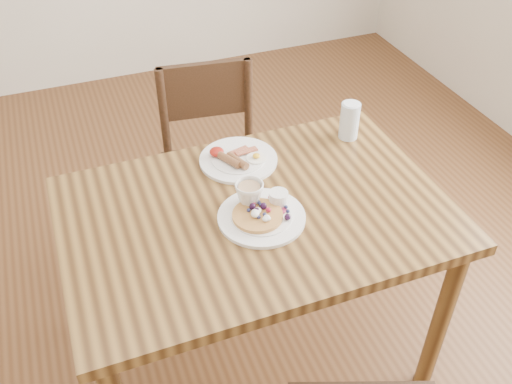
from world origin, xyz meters
TOP-DOWN VIEW (x-y plane):
  - ground at (0.00, 0.00)m, footprint 5.00×5.00m
  - dining_table at (0.00, 0.00)m, footprint 1.20×0.80m
  - chair_far at (0.05, 0.63)m, footprint 0.47×0.47m
  - pancake_plate at (0.00, -0.04)m, footprint 0.27×0.27m
  - breakfast_plate at (0.03, 0.26)m, footprint 0.27×0.27m
  - teacup_saucer at (-0.01, 0.02)m, footprint 0.14×0.14m
  - water_glass at (0.46, 0.26)m, footprint 0.07×0.07m

SIDE VIEW (x-z plane):
  - ground at x=0.00m, z-range 0.00..0.00m
  - chair_far at x=0.05m, z-range 0.05..0.93m
  - dining_table at x=0.00m, z-range 0.28..1.03m
  - breakfast_plate at x=0.03m, z-range 0.74..0.78m
  - pancake_plate at x=0.00m, z-range 0.74..0.79m
  - teacup_saucer at x=-0.01m, z-range 0.75..0.84m
  - water_glass at x=0.46m, z-range 0.75..0.89m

